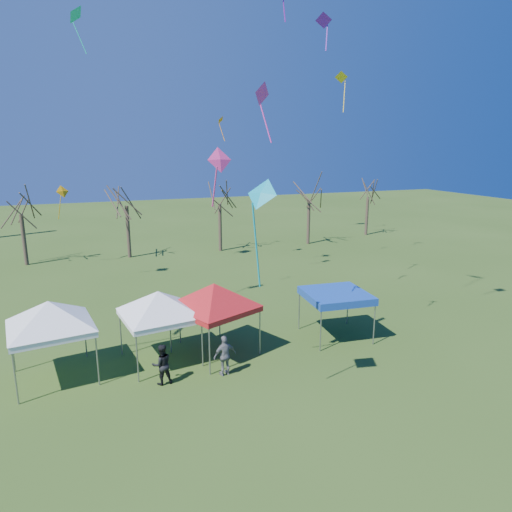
{
  "coord_description": "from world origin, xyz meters",
  "views": [
    {
      "loc": [
        -5.84,
        -16.97,
        9.67
      ],
      "look_at": [
        1.71,
        3.0,
        4.55
      ],
      "focal_mm": 32.0,
      "sensor_mm": 36.0,
      "label": 1
    }
  ],
  "objects_px": {
    "tent_white_mid": "(158,296)",
    "tree_3": "(219,187)",
    "person_grey": "(225,356)",
    "person_dark": "(162,364)",
    "tree_1": "(19,196)",
    "tree_5": "(369,184)",
    "tree_4": "(310,184)",
    "tent_red": "(214,288)",
    "tent_blue": "(336,296)",
    "tent_white_west": "(48,307)",
    "tree_2": "(125,187)"
  },
  "relations": [
    {
      "from": "tent_white_mid",
      "to": "person_grey",
      "type": "distance_m",
      "value": 4.02
    },
    {
      "from": "tree_1",
      "to": "person_dark",
      "type": "height_order",
      "value": "tree_1"
    },
    {
      "from": "tree_5",
      "to": "tree_1",
      "type": "bearing_deg",
      "value": -177.65
    },
    {
      "from": "tree_2",
      "to": "tree_3",
      "type": "distance_m",
      "value": 8.41
    },
    {
      "from": "tree_4",
      "to": "tent_red",
      "type": "bearing_deg",
      "value": -126.64
    },
    {
      "from": "tree_4",
      "to": "tent_white_west",
      "type": "distance_m",
      "value": 31.4
    },
    {
      "from": "tree_4",
      "to": "tent_blue",
      "type": "distance_m",
      "value": 23.9
    },
    {
      "from": "tent_white_mid",
      "to": "tent_red",
      "type": "xyz_separation_m",
      "value": [
        2.56,
        -0.12,
        0.12
      ]
    },
    {
      "from": "tree_3",
      "to": "person_grey",
      "type": "relative_size",
      "value": 4.39
    },
    {
      "from": "person_dark",
      "to": "tent_white_mid",
      "type": "bearing_deg",
      "value": -102.41
    },
    {
      "from": "tree_1",
      "to": "tree_3",
      "type": "height_order",
      "value": "tree_3"
    },
    {
      "from": "tent_white_mid",
      "to": "tree_2",
      "type": "bearing_deg",
      "value": 88.15
    },
    {
      "from": "tent_white_west",
      "to": "person_dark",
      "type": "relative_size",
      "value": 2.59
    },
    {
      "from": "tree_3",
      "to": "person_dark",
      "type": "relative_size",
      "value": 4.54
    },
    {
      "from": "tree_1",
      "to": "person_grey",
      "type": "height_order",
      "value": "tree_1"
    },
    {
      "from": "tree_5",
      "to": "person_dark",
      "type": "bearing_deg",
      "value": -136.83
    },
    {
      "from": "tree_2",
      "to": "person_dark",
      "type": "xyz_separation_m",
      "value": [
        -1.0,
        -23.72,
        -5.42
      ]
    },
    {
      "from": "tree_2",
      "to": "tree_4",
      "type": "relative_size",
      "value": 1.04
    },
    {
      "from": "tent_white_west",
      "to": "person_dark",
      "type": "bearing_deg",
      "value": -26.28
    },
    {
      "from": "person_grey",
      "to": "tree_4",
      "type": "bearing_deg",
      "value": -134.0
    },
    {
      "from": "tree_3",
      "to": "person_dark",
      "type": "height_order",
      "value": "tree_3"
    },
    {
      "from": "tree_1",
      "to": "tent_white_mid",
      "type": "xyz_separation_m",
      "value": [
        7.7,
        -21.85,
        -2.64
      ]
    },
    {
      "from": "tree_5",
      "to": "person_grey",
      "type": "height_order",
      "value": "tree_5"
    },
    {
      "from": "tree_2",
      "to": "tree_1",
      "type": "bearing_deg",
      "value": 178.15
    },
    {
      "from": "tree_4",
      "to": "tent_red",
      "type": "height_order",
      "value": "tree_4"
    },
    {
      "from": "tree_3",
      "to": "tree_2",
      "type": "bearing_deg",
      "value": 177.73
    },
    {
      "from": "tree_2",
      "to": "tree_5",
      "type": "relative_size",
      "value": 1.1
    },
    {
      "from": "person_grey",
      "to": "person_dark",
      "type": "height_order",
      "value": "person_grey"
    },
    {
      "from": "tree_5",
      "to": "tent_blue",
      "type": "relative_size",
      "value": 2.23
    },
    {
      "from": "tree_1",
      "to": "tent_white_mid",
      "type": "height_order",
      "value": "tree_1"
    },
    {
      "from": "tent_blue",
      "to": "tent_white_mid",
      "type": "bearing_deg",
      "value": 177.42
    },
    {
      "from": "tent_white_mid",
      "to": "tree_3",
      "type": "bearing_deg",
      "value": 66.82
    },
    {
      "from": "tree_5",
      "to": "tent_blue",
      "type": "bearing_deg",
      "value": -127.01
    },
    {
      "from": "tree_4",
      "to": "tent_white_west",
      "type": "height_order",
      "value": "tree_4"
    },
    {
      "from": "tree_4",
      "to": "tent_white_west",
      "type": "relative_size",
      "value": 1.75
    },
    {
      "from": "tree_1",
      "to": "tree_5",
      "type": "distance_m",
      "value": 34.52
    },
    {
      "from": "tree_4",
      "to": "tent_blue",
      "type": "bearing_deg",
      "value": -113.68
    },
    {
      "from": "tree_5",
      "to": "person_dark",
      "type": "relative_size",
      "value": 4.29
    },
    {
      "from": "tree_1",
      "to": "tree_5",
      "type": "relative_size",
      "value": 1.01
    },
    {
      "from": "tree_3",
      "to": "tent_white_mid",
      "type": "relative_size",
      "value": 1.81
    },
    {
      "from": "tree_5",
      "to": "tent_blue",
      "type": "distance_m",
      "value": 29.85
    },
    {
      "from": "tent_red",
      "to": "person_grey",
      "type": "height_order",
      "value": "tent_red"
    },
    {
      "from": "tree_3",
      "to": "tree_1",
      "type": "bearing_deg",
      "value": 177.94
    },
    {
      "from": "tree_3",
      "to": "tent_white_west",
      "type": "relative_size",
      "value": 1.75
    },
    {
      "from": "tree_4",
      "to": "tent_blue",
      "type": "xyz_separation_m",
      "value": [
        -9.48,
        -21.6,
        -3.83
      ]
    },
    {
      "from": "tree_1",
      "to": "tree_5",
      "type": "bearing_deg",
      "value": 2.35
    },
    {
      "from": "tent_white_mid",
      "to": "tent_red",
      "type": "height_order",
      "value": "tent_red"
    },
    {
      "from": "tree_3",
      "to": "tree_4",
      "type": "bearing_deg",
      "value": -0.26
    },
    {
      "from": "tree_1",
      "to": "tree_5",
      "type": "xyz_separation_m",
      "value": [
        34.49,
        1.42,
        -0.06
      ]
    },
    {
      "from": "tree_2",
      "to": "tree_3",
      "type": "height_order",
      "value": "tree_2"
    }
  ]
}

